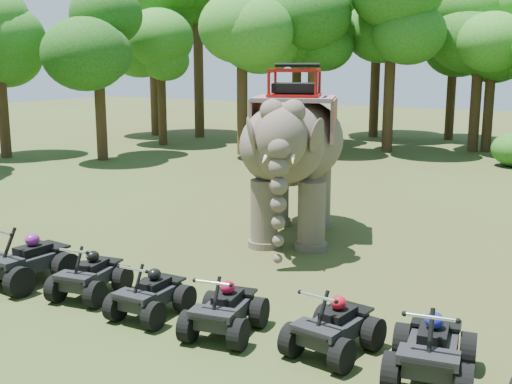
% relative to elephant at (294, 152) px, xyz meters
% --- Properties ---
extents(ground, '(110.00, 110.00, 0.00)m').
position_rel_elephant_xyz_m(ground, '(0.66, -4.37, -2.38)').
color(ground, '#47381E').
rests_on(ground, ground).
extents(elephant, '(4.32, 6.18, 4.76)m').
position_rel_elephant_xyz_m(elephant, '(0.00, 0.00, 0.00)').
color(elephant, brown).
rests_on(elephant, ground).
extents(atv_0, '(1.50, 1.95, 1.37)m').
position_rel_elephant_xyz_m(atv_0, '(-3.27, -6.46, -1.70)').
color(atv_0, black).
rests_on(atv_0, ground).
extents(atv_1, '(1.40, 1.75, 1.17)m').
position_rel_elephant_xyz_m(atv_1, '(-1.53, -6.33, -1.79)').
color(atv_1, black).
rests_on(atv_1, ground).
extents(atv_2, '(1.15, 1.56, 1.13)m').
position_rel_elephant_xyz_m(atv_2, '(0.26, -6.52, -1.81)').
color(atv_2, black).
rests_on(atv_2, ground).
extents(atv_3, '(1.42, 1.78, 1.19)m').
position_rel_elephant_xyz_m(atv_3, '(1.95, -6.51, -1.78)').
color(atv_3, black).
rests_on(atv_3, ground).
extents(atv_4, '(1.39, 1.76, 1.20)m').
position_rel_elephant_xyz_m(atv_4, '(3.95, -6.22, -1.78)').
color(atv_4, black).
rests_on(atv_4, ground).
extents(atv_5, '(1.56, 1.95, 1.31)m').
position_rel_elephant_xyz_m(atv_5, '(5.64, -6.35, -1.73)').
color(atv_5, black).
rests_on(atv_5, ground).
extents(tree_0, '(6.02, 6.02, 8.59)m').
position_rel_elephant_xyz_m(tree_0, '(0.66, 20.17, 1.92)').
color(tree_0, '#195114').
rests_on(tree_0, ground).
extents(tree_26, '(5.41, 5.41, 7.72)m').
position_rel_elephant_xyz_m(tree_26, '(-19.39, 5.93, 1.48)').
color(tree_26, '#195114').
rests_on(tree_26, ground).
extents(tree_27, '(5.24, 5.24, 7.48)m').
position_rel_elephant_xyz_m(tree_27, '(-14.58, 7.81, 1.36)').
color(tree_27, '#195114').
rests_on(tree_27, ground).
extents(tree_28, '(4.69, 4.69, 6.70)m').
position_rel_elephant_xyz_m(tree_28, '(-15.59, 13.87, 0.97)').
color(tree_28, '#195114').
rests_on(tree_28, ground).
extents(tree_29, '(5.95, 5.95, 8.50)m').
position_rel_elephant_xyz_m(tree_29, '(-9.54, 12.89, 1.87)').
color(tree_29, '#195114').
rests_on(tree_29, ground).
extents(tree_30, '(5.29, 5.29, 7.56)m').
position_rel_elephant_xyz_m(tree_30, '(-6.56, 15.06, 1.40)').
color(tree_30, '#195114').
rests_on(tree_30, ground).
extents(tree_31, '(6.37, 6.37, 9.10)m').
position_rel_elephant_xyz_m(tree_31, '(-3.35, 17.76, 2.17)').
color(tree_31, '#195114').
rests_on(tree_31, ground).
extents(tree_33, '(7.23, 7.23, 10.32)m').
position_rel_elephant_xyz_m(tree_33, '(-5.08, 22.90, 2.78)').
color(tree_33, '#195114').
rests_on(tree_33, ground).
extents(tree_34, '(5.65, 5.65, 8.07)m').
position_rel_elephant_xyz_m(tree_34, '(-1.78, 24.83, 1.66)').
color(tree_34, '#195114').
rests_on(tree_34, ground).
extents(tree_36, '(5.34, 5.34, 7.63)m').
position_rel_elephant_xyz_m(tree_36, '(-8.84, 17.71, 1.44)').
color(tree_36, '#195114').
rests_on(tree_36, ground).
extents(tree_38, '(7.38, 7.38, 10.55)m').
position_rel_elephant_xyz_m(tree_38, '(-15.97, 18.12, 2.90)').
color(tree_38, '#195114').
rests_on(tree_38, ground).
extents(tree_41, '(5.27, 5.27, 7.53)m').
position_rel_elephant_xyz_m(tree_41, '(1.28, 20.49, 1.38)').
color(tree_41, '#195114').
rests_on(tree_41, ground).
extents(tree_42, '(7.63, 7.63, 10.91)m').
position_rel_elephant_xyz_m(tree_42, '(-19.05, 17.52, 3.07)').
color(tree_42, '#195114').
rests_on(tree_42, ground).
extents(tree_43, '(6.86, 6.86, 9.80)m').
position_rel_elephant_xyz_m(tree_43, '(-6.37, 23.89, 2.52)').
color(tree_43, '#195114').
rests_on(tree_43, ground).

